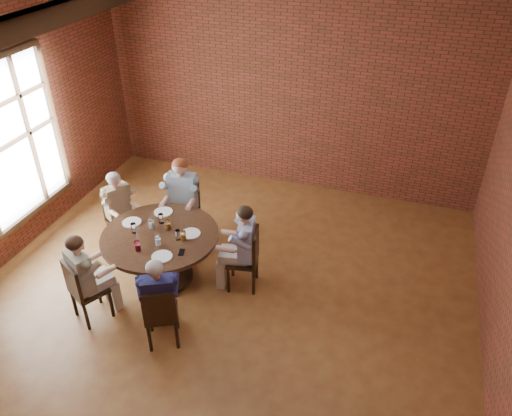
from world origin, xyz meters
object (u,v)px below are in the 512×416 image
(chair_c, at_px, (119,216))
(diner_e, at_px, (160,302))
(chair_d, at_px, (83,289))
(diner_d, at_px, (86,278))
(dining_table, at_px, (162,248))
(diner_b, at_px, (182,201))
(diner_a, at_px, (242,248))
(chair_e, at_px, (161,314))
(chair_b, at_px, (185,207))
(smartphone, at_px, (182,252))
(diner_c, at_px, (120,211))
(chair_a, at_px, (248,257))

(chair_c, height_order, diner_e, diner_e)
(chair_d, relative_size, diner_d, 0.71)
(dining_table, bearing_deg, diner_e, -63.11)
(diner_b, bearing_deg, diner_a, -39.57)
(dining_table, height_order, diner_e, diner_e)
(dining_table, relative_size, diner_b, 1.16)
(diner_b, xyz_separation_m, chair_c, (-0.85, -0.41, -0.19))
(diner_b, distance_m, chair_e, 2.15)
(chair_b, distance_m, chair_e, 2.22)
(diner_a, xyz_separation_m, diner_d, (-1.60, -1.15, -0.01))
(chair_b, relative_size, smartphone, 7.02)
(diner_a, relative_size, diner_c, 1.04)
(diner_e, bearing_deg, chair_d, -27.30)
(dining_table, relative_size, chair_c, 1.77)
(diner_a, distance_m, diner_b, 1.43)
(chair_c, bearing_deg, diner_c, -90.00)
(diner_c, distance_m, diner_e, 2.10)
(diner_d, bearing_deg, chair_d, 90.00)
(diner_b, bearing_deg, smartphone, -72.72)
(dining_table, height_order, chair_c, chair_c)
(dining_table, height_order, smartphone, smartphone)
(chair_e, distance_m, smartphone, 0.86)
(diner_b, relative_size, chair_d, 1.50)
(chair_d, bearing_deg, diner_e, -151.46)
(chair_b, bearing_deg, smartphone, -73.76)
(smartphone, bearing_deg, diner_d, -160.07)
(chair_b, bearing_deg, diner_e, -80.31)
(chair_a, distance_m, chair_d, 2.11)
(chair_e, distance_m, diner_e, 0.15)
(chair_b, bearing_deg, diner_d, -108.75)
(diner_a, height_order, diner_b, diner_b)
(diner_a, height_order, diner_c, diner_a)
(diner_c, height_order, diner_e, diner_e)
(dining_table, distance_m, diner_d, 1.07)
(diner_c, height_order, chair_d, diner_c)
(dining_table, height_order, chair_a, chair_a)
(chair_a, height_order, diner_d, diner_d)
(chair_b, distance_m, chair_c, 0.98)
(chair_b, height_order, diner_e, diner_e)
(chair_d, relative_size, smartphone, 6.68)
(chair_d, xyz_separation_m, chair_e, (1.10, -0.07, -0.01))
(dining_table, height_order, diner_a, diner_a)
(chair_b, distance_m, diner_e, 2.16)
(dining_table, distance_m, chair_d, 1.15)
(chair_e, bearing_deg, chair_b, -98.70)
(dining_table, height_order, chair_e, chair_e)
(diner_b, distance_m, chair_d, 2.01)
(chair_b, height_order, smartphone, chair_b)
(diner_e, height_order, smartphone, diner_e)
(diner_b, height_order, diner_c, diner_b)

